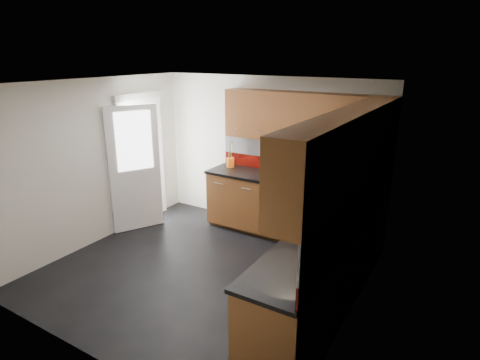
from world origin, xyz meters
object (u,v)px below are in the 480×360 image
Objects in this scene: utensil_pot at (230,161)px; food_processor at (356,196)px; gas_hob at (285,178)px; toaster at (377,186)px.

food_processor is (2.26, -0.72, 0.04)m from utensil_pot.
toaster is (1.30, 0.13, 0.07)m from gas_hob.
utensil_pot reaches higher than toaster.
utensil_pot is 1.48× the size of food_processor.
toaster is at bearing 83.40° from food_processor.
utensil_pot is 2.37m from food_processor.
toaster is at bearing -0.04° from utensil_pot.
toaster is 0.85× the size of food_processor.
gas_hob is 1.30× the size of utensil_pot.
gas_hob is 2.26× the size of toaster.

